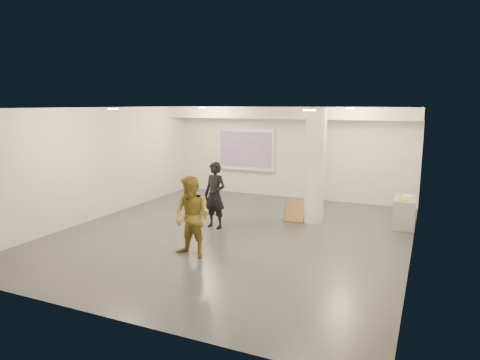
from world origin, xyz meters
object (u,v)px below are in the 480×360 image
at_px(credenza, 405,211).
at_px(projection_screen, 246,150).
at_px(column, 315,166).
at_px(man, 192,217).
at_px(woman, 215,195).

bearing_deg(credenza, projection_screen, 157.83).
bearing_deg(column, projection_screen, 139.44).
bearing_deg(column, credenza, 16.53).
distance_m(projection_screen, man, 6.44).
xyz_separation_m(woman, man, (0.53, -2.04, -0.00)).
height_order(column, projection_screen, column).
distance_m(woman, man, 2.11).
bearing_deg(projection_screen, column, -40.56).
distance_m(column, credenza, 2.58).
xyz_separation_m(column, credenza, (2.22, 0.66, -1.13)).
xyz_separation_m(column, projection_screen, (-3.10, 2.65, 0.03)).
bearing_deg(woman, credenza, 37.18).
relative_size(column, credenza, 2.39).
bearing_deg(woman, projection_screen, 113.53).
bearing_deg(woman, column, 46.17).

